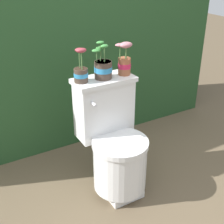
% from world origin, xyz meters
% --- Properties ---
extents(ground_plane, '(12.00, 12.00, 0.00)m').
position_xyz_m(ground_plane, '(0.00, 0.00, 0.00)').
color(ground_plane, brown).
extents(hedge_backdrop, '(2.88, 0.66, 1.55)m').
position_xyz_m(hedge_backdrop, '(0.00, 1.06, 0.78)').
color(hedge_backdrop, '#234723').
rests_on(hedge_backdrop, ground).
extents(toilet, '(0.41, 0.51, 0.80)m').
position_xyz_m(toilet, '(0.01, 0.07, 0.36)').
color(toilet, silver).
rests_on(toilet, ground).
extents(potted_plant_left, '(0.09, 0.09, 0.23)m').
position_xyz_m(potted_plant_left, '(-0.14, 0.22, 0.86)').
color(potted_plant_left, '#47382D').
rests_on(potted_plant_left, toilet).
extents(potted_plant_midleft, '(0.13, 0.12, 0.24)m').
position_xyz_m(potted_plant_midleft, '(0.01, 0.21, 0.87)').
color(potted_plant_midleft, '#47382D').
rests_on(potted_plant_midleft, toilet).
extents(potted_plant_middle, '(0.11, 0.09, 0.23)m').
position_xyz_m(potted_plant_middle, '(0.17, 0.20, 0.89)').
color(potted_plant_middle, '#9E5638').
rests_on(potted_plant_middle, toilet).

